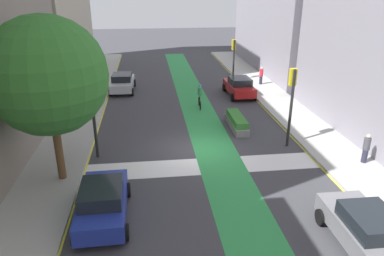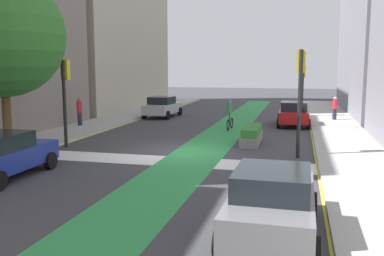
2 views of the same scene
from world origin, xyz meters
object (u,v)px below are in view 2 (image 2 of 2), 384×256
object	(u,v)px
traffic_signal_far_right	(303,81)
car_blue_left_near	(2,155)
median_planter	(252,135)
cyclist_in_lane	(230,114)
pedestrian_sidewalk_left_a	(80,111)
car_red_right_far	(293,113)
car_silver_left_far	(163,107)
car_grey_right_near	(272,201)
street_tree_near	(2,35)
traffic_signal_near_right	(300,83)
traffic_signal_near_left	(65,86)
pedestrian_sidewalk_right_b	(335,108)

from	to	relation	value
traffic_signal_far_right	car_blue_left_near	xyz separation A→B (m)	(-10.02, -20.63, -1.98)
car_blue_left_near	median_planter	xyz separation A→B (m)	(7.57, 8.89, -0.40)
cyclist_in_lane	median_planter	size ratio (longest dim) A/B	0.56
cyclist_in_lane	pedestrian_sidewalk_left_a	distance (m)	9.37
car_blue_left_near	cyclist_in_lane	bearing A→B (deg)	66.43
pedestrian_sidewalk_left_a	car_red_right_far	bearing A→B (deg)	17.86
car_red_right_far	car_blue_left_near	xyz separation A→B (m)	(-9.47, -15.99, 0.00)
car_silver_left_far	median_planter	world-z (taller)	car_silver_left_far
car_grey_right_near	pedestrian_sidewalk_left_a	world-z (taller)	pedestrian_sidewalk_left_a
pedestrian_sidewalk_left_a	street_tree_near	distance (m)	9.48
traffic_signal_near_right	cyclist_in_lane	xyz separation A→B (m)	(-4.06, 7.26, -2.17)
car_blue_left_near	car_silver_left_far	bearing A→B (deg)	90.76
traffic_signal_near_right	car_red_right_far	bearing A→B (deg)	91.98
traffic_signal_near_left	car_silver_left_far	size ratio (longest dim) A/B	0.96
car_silver_left_far	traffic_signal_far_right	bearing A→B (deg)	11.56
car_silver_left_far	car_blue_left_near	bearing A→B (deg)	-89.24
traffic_signal_near_left	median_planter	distance (m)	9.36
car_red_right_far	street_tree_near	world-z (taller)	street_tree_near
traffic_signal_far_right	car_red_right_far	world-z (taller)	traffic_signal_far_right
cyclist_in_lane	pedestrian_sidewalk_left_a	xyz separation A→B (m)	(-9.27, -1.39, 0.07)
median_planter	car_silver_left_far	bearing A→B (deg)	129.01
traffic_signal_far_right	street_tree_near	xyz separation A→B (m)	(-12.29, -17.31, 2.30)
car_silver_left_far	pedestrian_sidewalk_left_a	distance (m)	7.48
traffic_signal_near_right	car_blue_left_near	world-z (taller)	traffic_signal_near_right
car_grey_right_near	cyclist_in_lane	distance (m)	16.51
pedestrian_sidewalk_right_b	car_grey_right_near	bearing A→B (deg)	-97.70
pedestrian_sidewalk_right_b	car_silver_left_far	bearing A→B (deg)	-178.58
cyclist_in_lane	traffic_signal_near_left	bearing A→B (deg)	-132.22
traffic_signal_far_right	car_red_right_far	size ratio (longest dim) A/B	0.93
pedestrian_sidewalk_left_a	car_grey_right_near	bearing A→B (deg)	-49.02
pedestrian_sidewalk_right_b	pedestrian_sidewalk_left_a	bearing A→B (deg)	-155.92
pedestrian_sidewalk_left_a	traffic_signal_near_right	bearing A→B (deg)	-23.76
cyclist_in_lane	car_grey_right_near	bearing A→B (deg)	-77.64
car_grey_right_near	car_blue_left_near	distance (m)	9.74
traffic_signal_far_right	median_planter	xyz separation A→B (m)	(-2.45, -11.75, -2.38)
traffic_signal_near_left	pedestrian_sidewalk_left_a	world-z (taller)	traffic_signal_near_left
median_planter	car_blue_left_near	bearing A→B (deg)	-130.42
traffic_signal_far_right	car_blue_left_near	bearing A→B (deg)	-115.91
car_blue_left_near	median_planter	world-z (taller)	car_blue_left_near
pedestrian_sidewalk_left_a	median_planter	xyz separation A→B (m)	(11.08, -2.92, -0.64)
traffic_signal_near_left	car_grey_right_near	distance (m)	13.62
cyclist_in_lane	pedestrian_sidewalk_right_b	bearing A→B (deg)	41.08
car_blue_left_near	cyclist_in_lane	xyz separation A→B (m)	(5.76, 13.19, 0.17)
traffic_signal_near_right	traffic_signal_far_right	size ratio (longest dim) A/B	1.14
traffic_signal_near_right	car_silver_left_far	distance (m)	16.30
traffic_signal_near_right	car_silver_left_far	world-z (taller)	traffic_signal_near_right
car_blue_left_near	pedestrian_sidewalk_left_a	size ratio (longest dim) A/B	2.43
traffic_signal_near_right	car_grey_right_near	world-z (taller)	traffic_signal_near_right
traffic_signal_near_right	median_planter	distance (m)	4.61
car_blue_left_near	pedestrian_sidewalk_right_b	xyz separation A→B (m)	(12.23, 18.84, 0.15)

